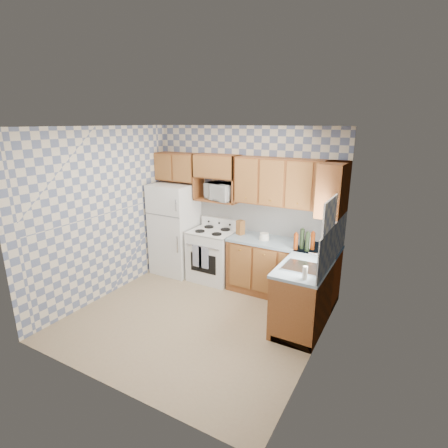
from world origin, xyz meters
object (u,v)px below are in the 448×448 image
(stove_body, at_px, (213,256))
(microwave, at_px, (221,191))
(refrigerator, at_px, (175,229))
(electric_kettle, at_px, (310,242))

(stove_body, distance_m, microwave, 1.16)
(refrigerator, bearing_deg, microwave, 12.22)
(refrigerator, bearing_deg, stove_body, 1.78)
(stove_body, bearing_deg, microwave, 64.69)
(electric_kettle, bearing_deg, microwave, 173.54)
(stove_body, distance_m, electric_kettle, 1.82)
(stove_body, relative_size, electric_kettle, 4.99)
(refrigerator, distance_m, microwave, 1.18)
(microwave, relative_size, electric_kettle, 2.96)
(refrigerator, bearing_deg, electric_kettle, 0.10)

